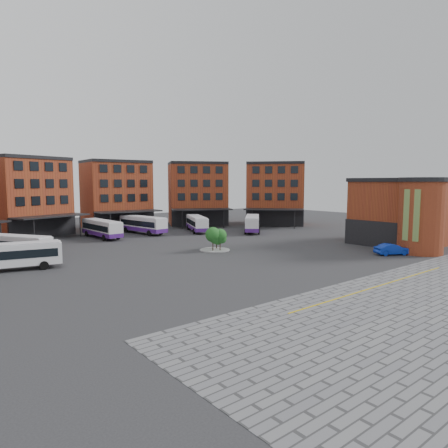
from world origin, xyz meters
TOP-DOWN VIEW (x-y plane):
  - ground at (0.00, 0.00)m, footprint 160.00×160.00m
  - yellow_line at (2.00, -14.00)m, footprint 26.00×0.15m
  - main_building at (-4.77, 38.25)m, footprint 94.14×42.48m
  - east_building at (28.70, -3.06)m, footprint 17.40×15.40m
  - tree_island at (1.99, 11.60)m, footprint 4.40×4.40m
  - bus_a at (-24.31, 15.80)m, footprint 11.22×4.69m
  - bus_b at (-21.91, 24.27)m, footprint 7.55×10.18m
  - bus_c at (-5.78, 34.99)m, footprint 3.25×11.51m
  - bus_d at (2.80, 35.92)m, footprint 4.44×12.19m
  - bus_e at (12.77, 31.89)m, footprint 6.92×11.17m
  - bus_f at (21.12, 24.46)m, footprint 9.81×10.05m
  - blue_car at (18.66, -6.27)m, footprint 4.95×3.71m

SIDE VIEW (x-z plane):
  - ground at x=0.00m, z-range 0.00..0.00m
  - yellow_line at x=2.00m, z-range 0.02..0.04m
  - blue_car at x=18.66m, z-range 0.00..1.56m
  - bus_b at x=-21.91m, z-range 0.12..3.07m
  - bus_e at x=12.77m, z-range 0.13..3.26m
  - bus_c at x=-5.78m, z-range 0.13..3.35m
  - bus_f at x=21.12m, z-range 0.13..3.35m
  - bus_d at x=2.80m, z-range 0.14..3.50m
  - bus_a at x=-24.31m, z-range 0.29..3.38m
  - tree_island at x=1.99m, z-range 0.16..3.70m
  - east_building at x=28.70m, z-range -0.01..10.59m
  - main_building at x=-4.77m, z-range -0.07..14.53m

